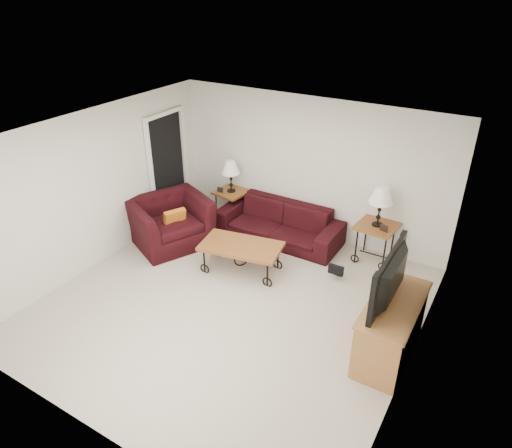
{
  "coord_description": "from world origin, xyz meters",
  "views": [
    {
      "loc": [
        3.07,
        -4.43,
        4.25
      ],
      "look_at": [
        0.0,
        0.7,
        1.0
      ],
      "focal_mm": 32.64,
      "sensor_mm": 36.0,
      "label": 1
    }
  ],
  "objects_px": {
    "television": "(398,279)",
    "lamp_right": "(380,206)",
    "tv_stand": "(391,329)",
    "armchair": "(170,222)",
    "coffee_table": "(241,258)",
    "backpack": "(339,264)",
    "lamp_left": "(231,176)",
    "sofa": "(279,223)",
    "side_table_right": "(375,243)",
    "side_table_left": "(232,206)"
  },
  "relations": [
    {
      "from": "television",
      "to": "lamp_right",
      "type": "bearing_deg",
      "value": -157.43
    },
    {
      "from": "tv_stand",
      "to": "armchair",
      "type": "bearing_deg",
      "value": 169.93
    },
    {
      "from": "lamp_right",
      "to": "coffee_table",
      "type": "height_order",
      "value": "lamp_right"
    },
    {
      "from": "armchair",
      "to": "television",
      "type": "distance_m",
      "value": 4.21
    },
    {
      "from": "television",
      "to": "backpack",
      "type": "xyz_separation_m",
      "value": [
        -1.15,
        1.26,
        -0.88
      ]
    },
    {
      "from": "lamp_right",
      "to": "armchair",
      "type": "distance_m",
      "value": 3.54
    },
    {
      "from": "coffee_table",
      "to": "lamp_left",
      "type": "bearing_deg",
      "value": 128.42
    },
    {
      "from": "coffee_table",
      "to": "tv_stand",
      "type": "xyz_separation_m",
      "value": [
        2.57,
        -0.62,
        0.16
      ]
    },
    {
      "from": "lamp_right",
      "to": "coffee_table",
      "type": "distance_m",
      "value": 2.33
    },
    {
      "from": "coffee_table",
      "to": "tv_stand",
      "type": "bearing_deg",
      "value": -13.59
    },
    {
      "from": "coffee_table",
      "to": "backpack",
      "type": "distance_m",
      "value": 1.55
    },
    {
      "from": "sofa",
      "to": "armchair",
      "type": "relative_size",
      "value": 1.74
    },
    {
      "from": "television",
      "to": "side_table_right",
      "type": "bearing_deg",
      "value": -157.43
    },
    {
      "from": "tv_stand",
      "to": "side_table_right",
      "type": "bearing_deg",
      "value": 113.06
    },
    {
      "from": "lamp_right",
      "to": "coffee_table",
      "type": "relative_size",
      "value": 0.53
    },
    {
      "from": "armchair",
      "to": "lamp_left",
      "type": "bearing_deg",
      "value": 6.66
    },
    {
      "from": "sofa",
      "to": "tv_stand",
      "type": "relative_size",
      "value": 1.7
    },
    {
      "from": "sofa",
      "to": "backpack",
      "type": "distance_m",
      "value": 1.48
    },
    {
      "from": "backpack",
      "to": "side_table_right",
      "type": "bearing_deg",
      "value": 67.2
    },
    {
      "from": "armchair",
      "to": "sofa",
      "type": "bearing_deg",
      "value": -29.59
    },
    {
      "from": "sofa",
      "to": "coffee_table",
      "type": "xyz_separation_m",
      "value": [
        -0.04,
        -1.2,
        -0.09
      ]
    },
    {
      "from": "side_table_right",
      "to": "television",
      "type": "height_order",
      "value": "television"
    },
    {
      "from": "lamp_right",
      "to": "tv_stand",
      "type": "distance_m",
      "value": 2.26
    },
    {
      "from": "tv_stand",
      "to": "television",
      "type": "xyz_separation_m",
      "value": [
        -0.02,
        0.0,
        0.73
      ]
    },
    {
      "from": "sofa",
      "to": "lamp_right",
      "type": "xyz_separation_m",
      "value": [
        1.68,
        0.18,
        0.67
      ]
    },
    {
      "from": "coffee_table",
      "to": "television",
      "type": "height_order",
      "value": "television"
    },
    {
      "from": "lamp_left",
      "to": "tv_stand",
      "type": "xyz_separation_m",
      "value": [
        3.67,
        -2.0,
        -0.52
      ]
    },
    {
      "from": "side_table_left",
      "to": "lamp_left",
      "type": "xyz_separation_m",
      "value": [
        0.0,
        0.0,
        0.61
      ]
    },
    {
      "from": "sofa",
      "to": "coffee_table",
      "type": "distance_m",
      "value": 1.2
    },
    {
      "from": "television",
      "to": "side_table_left",
      "type": "bearing_deg",
      "value": -118.75
    },
    {
      "from": "sofa",
      "to": "lamp_left",
      "type": "relative_size",
      "value": 3.67
    },
    {
      "from": "backpack",
      "to": "armchair",
      "type": "bearing_deg",
      "value": -169.72
    },
    {
      "from": "lamp_right",
      "to": "armchair",
      "type": "bearing_deg",
      "value": -158.63
    },
    {
      "from": "tv_stand",
      "to": "television",
      "type": "height_order",
      "value": "television"
    },
    {
      "from": "lamp_left",
      "to": "backpack",
      "type": "height_order",
      "value": "lamp_left"
    },
    {
      "from": "side_table_left",
      "to": "tv_stand",
      "type": "distance_m",
      "value": 4.18
    },
    {
      "from": "side_table_left",
      "to": "lamp_right",
      "type": "relative_size",
      "value": 0.91
    },
    {
      "from": "lamp_right",
      "to": "backpack",
      "type": "height_order",
      "value": "lamp_right"
    },
    {
      "from": "side_table_right",
      "to": "coffee_table",
      "type": "relative_size",
      "value": 0.53
    },
    {
      "from": "lamp_right",
      "to": "armchair",
      "type": "xyz_separation_m",
      "value": [
        -3.25,
        -1.27,
        -0.58
      ]
    },
    {
      "from": "coffee_table",
      "to": "sofa",
      "type": "bearing_deg",
      "value": 88.1
    },
    {
      "from": "side_table_left",
      "to": "lamp_left",
      "type": "bearing_deg",
      "value": 0.0
    },
    {
      "from": "side_table_left",
      "to": "side_table_right",
      "type": "xyz_separation_m",
      "value": [
        2.82,
        0.0,
        0.03
      ]
    },
    {
      "from": "armchair",
      "to": "television",
      "type": "bearing_deg",
      "value": -74.56
    },
    {
      "from": "armchair",
      "to": "side_table_left",
      "type": "bearing_deg",
      "value": 6.66
    },
    {
      "from": "side_table_right",
      "to": "lamp_right",
      "type": "xyz_separation_m",
      "value": [
        0.0,
        0.0,
        0.67
      ]
    },
    {
      "from": "side_table_right",
      "to": "armchair",
      "type": "relative_size",
      "value": 0.52
    },
    {
      "from": "lamp_left",
      "to": "backpack",
      "type": "relative_size",
      "value": 1.27
    },
    {
      "from": "coffee_table",
      "to": "armchair",
      "type": "bearing_deg",
      "value": 176.02
    },
    {
      "from": "television",
      "to": "backpack",
      "type": "bearing_deg",
      "value": -137.71
    }
  ]
}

